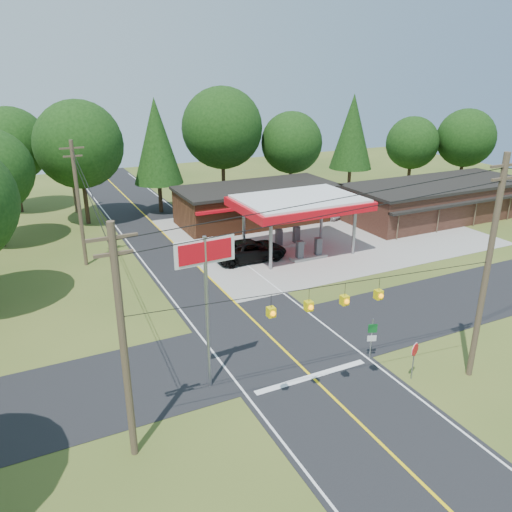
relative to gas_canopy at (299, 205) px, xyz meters
name	(u,v)px	position (x,y,z in m)	size (l,w,h in m)	color
ground	(278,345)	(-9.00, -13.00, -4.27)	(120.00, 120.00, 0.00)	#3D511C
main_highway	(278,345)	(-9.00, -13.00, -4.26)	(8.00, 120.00, 0.02)	black
cross_road	(278,344)	(-9.00, -13.00, -4.25)	(70.00, 7.00, 0.02)	black
lane_center_yellow	(278,344)	(-9.00, -13.00, -4.24)	(0.15, 110.00, 0.00)	yellow
gas_canopy	(299,205)	(0.00, 0.00, 0.00)	(10.60, 7.40, 4.88)	gray
convenience_store	(257,204)	(1.00, 9.98, -2.35)	(16.40, 7.55, 3.80)	#582D19
strip_building	(438,200)	(19.00, 2.98, -2.35)	(20.40, 8.75, 3.80)	#381E17
utility_pole_near_right	(487,268)	(-1.50, -20.00, 1.69)	(1.80, 0.30, 11.50)	#473828
utility_pole_near_left	(123,343)	(-18.50, -18.00, 0.93)	(1.80, 0.30, 10.00)	#473828
utility_pole_far_left	(79,203)	(-17.00, 5.00, 0.93)	(1.80, 0.30, 10.00)	#473828
utility_pole_north	(71,170)	(-15.50, 22.00, 0.48)	(0.30, 0.30, 9.50)	#473828
overhead_beacons	(328,288)	(-10.00, -19.00, 1.95)	(17.04, 2.04, 1.03)	black
treeline_backdrop	(165,154)	(-8.18, 11.01, 3.22)	(70.27, 51.59, 13.30)	#332316
suv_car	(251,250)	(-4.50, 0.11, -3.42)	(6.11, 6.11, 1.70)	black
sedan_car	(324,212)	(8.00, 8.00, -3.63)	(3.74, 3.74, 1.28)	silver
big_stop_sign	(206,276)	(-14.00, -15.01, 1.74)	(2.94, 0.26, 7.92)	gray
octagonal_stop_sign	(415,353)	(-4.50, -19.01, -2.71)	(0.70, 0.33, 2.11)	gray
route_sign_post	(372,335)	(-5.20, -16.52, -2.80)	(0.48, 0.21, 2.45)	gray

